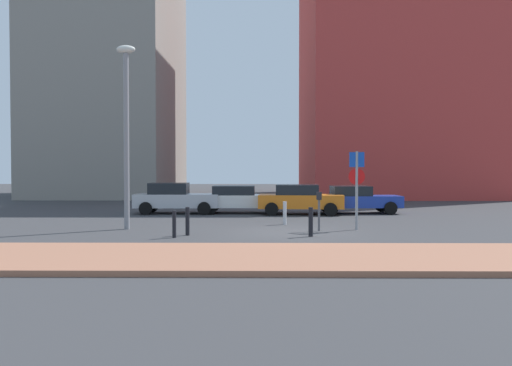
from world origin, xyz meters
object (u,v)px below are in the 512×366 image
at_px(parking_meter, 319,206).
at_px(traffic_bollard_mid, 174,224).
at_px(parked_car_silver, 175,198).
at_px(traffic_bollard_far, 311,222).
at_px(parked_car_blue, 356,199).
at_px(street_lamp, 126,121).
at_px(traffic_bollard_edge, 285,213).
at_px(parked_car_orange, 300,199).
at_px(parked_car_white, 240,199).
at_px(traffic_bollard_near, 187,221).
at_px(parking_sign_post, 357,180).

bearing_deg(parking_meter, traffic_bollard_mid, -158.62).
height_order(parked_car_silver, traffic_bollard_far, parked_car_silver).
distance_m(parked_car_blue, street_lamp, 12.58).
bearing_deg(street_lamp, traffic_bollard_edge, 16.18).
distance_m(parked_car_orange, street_lamp, 10.04).
relative_size(street_lamp, traffic_bollard_far, 6.98).
height_order(parked_car_orange, traffic_bollard_edge, parked_car_orange).
bearing_deg(parking_meter, parked_car_orange, 91.43).
relative_size(parked_car_white, street_lamp, 0.66).
bearing_deg(traffic_bollard_edge, street_lamp, -163.82).
relative_size(parked_car_silver, traffic_bollard_near, 4.40).
distance_m(parked_car_blue, parking_sign_post, 7.47).
bearing_deg(traffic_bollard_far, parked_car_blue, 71.36).
height_order(parked_car_blue, parking_sign_post, parking_sign_post).
xyz_separation_m(parked_car_silver, street_lamp, (-0.68, -7.01, 3.24)).
xyz_separation_m(parked_car_blue, parking_sign_post, (-1.25, -7.28, 1.10)).
bearing_deg(parked_car_blue, parking_sign_post, -99.76).
xyz_separation_m(parking_sign_post, parking_meter, (-1.43, -0.41, -0.91)).
xyz_separation_m(parked_car_orange, traffic_bollard_edge, (-0.96, -4.76, -0.30)).
bearing_deg(traffic_bollard_edge, parked_car_orange, 78.55).
bearing_deg(parked_car_white, parked_car_silver, -176.02).
bearing_deg(parked_car_blue, traffic_bollard_far, -108.64).
bearing_deg(traffic_bollard_near, parked_car_orange, 62.04).
bearing_deg(parking_sign_post, parked_car_silver, 137.81).
bearing_deg(parked_car_silver, parked_car_white, 3.98).
height_order(parked_car_orange, traffic_bollard_mid, parked_car_orange).
relative_size(street_lamp, traffic_bollard_mid, 7.62).
height_order(parking_meter, traffic_bollard_edge, parking_meter).
distance_m(parking_sign_post, traffic_bollard_mid, 6.93).
bearing_deg(parked_car_blue, parking_meter, -109.23).
height_order(traffic_bollard_mid, traffic_bollard_edge, traffic_bollard_edge).
height_order(parking_sign_post, traffic_bollard_edge, parking_sign_post).
distance_m(parked_car_white, traffic_bollard_far, 9.74).
xyz_separation_m(street_lamp, traffic_bollard_near, (2.52, -1.83, -3.55)).
relative_size(parked_car_blue, street_lamp, 0.64).
relative_size(parked_car_silver, parked_car_orange, 1.00).
bearing_deg(street_lamp, traffic_bollard_near, -35.99).
height_order(parked_car_orange, traffic_bollard_far, parked_car_orange).
relative_size(parked_car_blue, parking_meter, 3.08).
relative_size(parked_car_silver, parked_car_white, 0.94).
bearing_deg(parked_car_orange, parking_meter, -88.57).
xyz_separation_m(parking_sign_post, traffic_bollard_near, (-6.02, -1.72, -1.35)).
xyz_separation_m(parked_car_orange, parking_meter, (0.18, -7.02, 0.14)).
bearing_deg(traffic_bollard_near, traffic_bollard_mid, -118.76).
bearing_deg(parked_car_white, parking_sign_post, -57.95).
bearing_deg(traffic_bollard_edge, parking_meter, -63.23).
bearing_deg(street_lamp, parking_meter, -4.24).
bearing_deg(traffic_bollard_edge, parked_car_white, 110.25).
bearing_deg(traffic_bollard_mid, traffic_bollard_edge, 47.81).
bearing_deg(parked_car_white, traffic_bollard_mid, -100.34).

